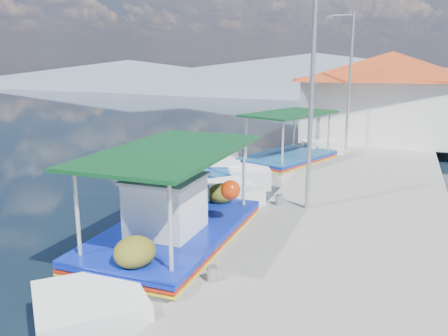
% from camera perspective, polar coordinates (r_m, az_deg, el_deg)
% --- Properties ---
extents(ground, '(160.00, 160.00, 0.00)m').
position_cam_1_polar(ground, '(13.32, -11.79, -7.14)').
color(ground, black).
rests_on(ground, ground).
extents(quay, '(5.00, 44.00, 0.50)m').
position_cam_1_polar(quay, '(17.03, 16.93, -2.04)').
color(quay, gray).
rests_on(quay, ground).
extents(bollards, '(0.20, 17.20, 0.30)m').
position_cam_1_polar(bollards, '(16.46, 9.53, -0.71)').
color(bollards, '#A5A8AD').
rests_on(bollards, quay).
extents(main_caique, '(2.68, 8.90, 2.93)m').
position_cam_1_polar(main_caique, '(10.97, -5.90, -8.31)').
color(main_caique, white).
rests_on(main_caique, ground).
extents(caique_green_canopy, '(3.85, 6.86, 2.74)m').
position_cam_1_polar(caique_green_canopy, '(19.17, 7.79, 0.60)').
color(caique_green_canopy, white).
rests_on(caique_green_canopy, ground).
extents(caique_blue_hull, '(3.33, 5.70, 1.10)m').
position_cam_1_polar(caique_blue_hull, '(18.83, -0.84, 0.14)').
color(caique_blue_hull, '#185492').
rests_on(caique_blue_hull, ground).
extents(harbor_building, '(10.49, 10.49, 4.40)m').
position_cam_1_polar(harbor_building, '(25.51, 19.57, 8.50)').
color(harbor_building, white).
rests_on(harbor_building, quay).
extents(lamp_post_near, '(1.21, 0.14, 6.00)m').
position_cam_1_polar(lamp_post_near, '(12.68, 10.26, 9.77)').
color(lamp_post_near, '#A5A8AD').
rests_on(lamp_post_near, quay).
extents(lamp_post_far, '(1.21, 0.14, 6.00)m').
position_cam_1_polar(lamp_post_far, '(21.58, 14.88, 10.93)').
color(lamp_post_far, '#A5A8AD').
rests_on(lamp_post_far, quay).
extents(mountain_ridge, '(171.40, 96.00, 5.50)m').
position_cam_1_polar(mountain_ridge, '(66.48, 20.98, 10.28)').
color(mountain_ridge, slate).
rests_on(mountain_ridge, ground).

